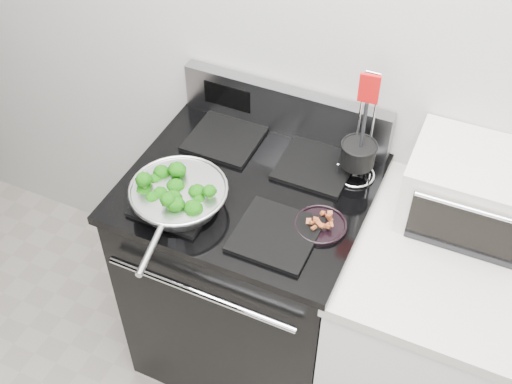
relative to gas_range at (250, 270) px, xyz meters
The scene contains 8 objects.
back_wall 0.97m from the gas_range, 48.22° to the left, with size 4.00×0.02×2.70m, color beige.
gas_range is the anchor object (origin of this frame).
counter 0.69m from the gas_range, ahead, with size 0.62×0.68×0.92m.
skillet 0.57m from the gas_range, 129.44° to the right, with size 0.31×0.49×0.07m.
broccoli_pile 0.58m from the gas_range, 129.93° to the right, with size 0.24×0.24×0.08m, color #073304, non-canonical shape.
bacon_plate 0.56m from the gas_range, 16.12° to the right, with size 0.16×0.16×0.04m.
utensil_holder 0.64m from the gas_range, 30.61° to the left, with size 0.13×0.13×0.41m.
toaster_oven 0.90m from the gas_range, 14.43° to the left, with size 0.42×0.33×0.24m.
Camera 1 is at (0.35, 0.05, 2.42)m, focal length 45.00 mm.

